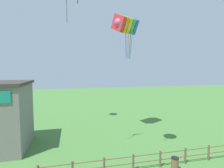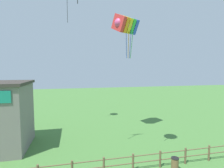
% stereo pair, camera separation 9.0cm
% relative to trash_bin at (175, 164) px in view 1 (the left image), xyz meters
% --- Properties ---
extents(wooden_fence, '(22.02, 0.14, 1.18)m').
position_rel_trash_bin_xyz_m(wooden_fence, '(-3.71, 0.65, 0.20)').
color(wooden_fence, brown).
rests_on(wooden_fence, ground_plane).
extents(trash_bin, '(0.52, 0.52, 0.93)m').
position_rel_trash_bin_xyz_m(trash_bin, '(0.00, 0.00, 0.00)').
color(trash_bin, brown).
rests_on(trash_bin, ground_plane).
extents(kite_rainbow_parafoil, '(3.27, 2.97, 4.44)m').
position_rel_trash_bin_xyz_m(kite_rainbow_parafoil, '(-1.19, 7.59, 10.92)').
color(kite_rainbow_parafoil, '#E54C8C').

